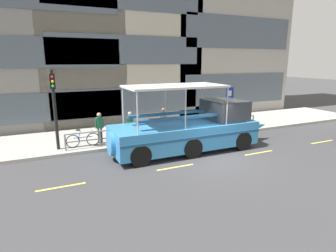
{
  "coord_description": "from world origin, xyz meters",
  "views": [
    {
      "loc": [
        -7.58,
        -11.0,
        4.65
      ],
      "look_at": [
        -1.64,
        1.96,
        1.3
      ],
      "focal_mm": 29.81,
      "sensor_mm": 36.0,
      "label": 1
    }
  ],
  "objects": [
    {
      "name": "ground_plane",
      "position": [
        0.0,
        0.0,
        0.0
      ],
      "size": [
        120.0,
        120.0,
        0.0
      ],
      "primitive_type": "plane",
      "color": "#3D3D3F"
    },
    {
      "name": "sidewalk",
      "position": [
        0.0,
        5.6,
        0.09
      ],
      "size": [
        32.0,
        4.8,
        0.18
      ],
      "primitive_type": "cube",
      "color": "#A8A59E",
      "rests_on": "ground_plane"
    },
    {
      "name": "curb_edge",
      "position": [
        0.0,
        3.11,
        0.09
      ],
      "size": [
        32.0,
        0.18,
        0.18
      ],
      "primitive_type": "cube",
      "color": "#B2ADA3",
      "rests_on": "ground_plane"
    },
    {
      "name": "lane_centreline",
      "position": [
        -0.0,
        -0.49,
        0.0
      ],
      "size": [
        25.8,
        0.12,
        0.01
      ],
      "color": "#DBD64C",
      "rests_on": "ground_plane"
    },
    {
      "name": "curb_guardrail",
      "position": [
        -0.63,
        3.45,
        0.77
      ],
      "size": [
        12.19,
        0.09,
        0.88
      ],
      "color": "gray",
      "rests_on": "sidewalk"
    },
    {
      "name": "traffic_light_pole",
      "position": [
        -7.0,
        3.84,
        2.63
      ],
      "size": [
        0.24,
        0.46,
        4.04
      ],
      "color": "black",
      "rests_on": "sidewalk"
    },
    {
      "name": "parking_sign",
      "position": [
        3.7,
        3.92,
        2.06
      ],
      "size": [
        0.6,
        0.12,
        2.76
      ],
      "color": "#4C4F54",
      "rests_on": "sidewalk"
    },
    {
      "name": "leaned_bicycle",
      "position": [
        -5.76,
        3.82,
        0.56
      ],
      "size": [
        1.74,
        0.46,
        0.96
      ],
      "color": "black",
      "rests_on": "sidewalk"
    },
    {
      "name": "duck_tour_boat",
      "position": [
        -0.38,
        1.46,
        1.11
      ],
      "size": [
        9.51,
        2.69,
        3.46
      ],
      "color": "#388CD1",
      "rests_on": "ground_plane"
    },
    {
      "name": "pedestrian_near_bow",
      "position": [
        3.14,
        4.85,
        1.2
      ],
      "size": [
        0.47,
        0.26,
        1.68
      ],
      "color": "#1E2338",
      "rests_on": "sidewalk"
    },
    {
      "name": "pedestrian_mid_left",
      "position": [
        -0.65,
        4.82,
        1.13
      ],
      "size": [
        0.32,
        0.38,
        1.58
      ],
      "color": "black",
      "rests_on": "sidewalk"
    },
    {
      "name": "pedestrian_mid_right",
      "position": [
        -2.88,
        4.67,
        1.1
      ],
      "size": [
        0.43,
        0.22,
        1.53
      ],
      "color": "black",
      "rests_on": "sidewalk"
    },
    {
      "name": "pedestrian_near_stern",
      "position": [
        -4.79,
        4.14,
        1.21
      ],
      "size": [
        0.48,
        0.27,
        1.71
      ],
      "color": "#47423D",
      "rests_on": "sidewalk"
    }
  ]
}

